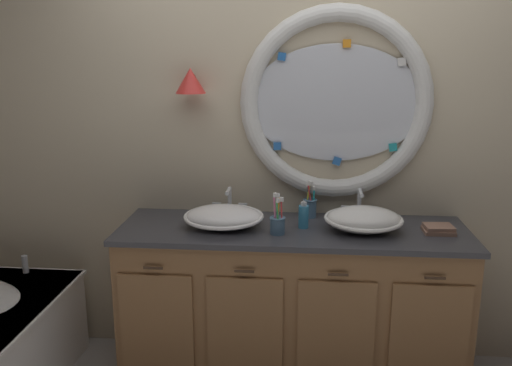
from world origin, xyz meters
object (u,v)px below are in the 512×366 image
object	(u,v)px
sink_basin_right	(363,219)
toothbrush_holder_left	(278,223)
toothbrush_holder_right	(310,207)
soap_dispenser	(303,216)
sink_basin_left	(224,217)
folded_hand_towel	(439,229)

from	to	relation	value
sink_basin_right	toothbrush_holder_left	world-z (taller)	toothbrush_holder_left
toothbrush_holder_right	soap_dispenser	size ratio (longest dim) A/B	1.41
sink_basin_left	soap_dispenser	bearing A→B (deg)	4.49
sink_basin_left	toothbrush_holder_right	size ratio (longest dim) A/B	2.02
sink_basin_left	toothbrush_holder_right	bearing A→B (deg)	26.15
sink_basin_right	toothbrush_holder_right	distance (m)	0.36
sink_basin_left	folded_hand_towel	world-z (taller)	sink_basin_left
toothbrush_holder_left	folded_hand_towel	world-z (taller)	toothbrush_holder_left
sink_basin_left	sink_basin_right	xyz separation A→B (m)	(0.75, 0.00, 0.01)
toothbrush_holder_left	toothbrush_holder_right	distance (m)	0.35
sink_basin_right	toothbrush_holder_right	size ratio (longest dim) A/B	1.93
sink_basin_left	sink_basin_right	size ratio (longest dim) A/B	1.05
sink_basin_right	toothbrush_holder_right	xyz separation A→B (m)	(-0.28, 0.23, -0.00)
toothbrush_holder_left	toothbrush_holder_right	xyz separation A→B (m)	(0.17, 0.31, 0.01)
toothbrush_holder_left	soap_dispenser	bearing A→B (deg)	40.01
sink_basin_right	folded_hand_towel	world-z (taller)	sink_basin_right
toothbrush_holder_left	sink_basin_left	bearing A→B (deg)	165.02
sink_basin_left	toothbrush_holder_left	bearing A→B (deg)	-14.98
sink_basin_left	toothbrush_holder_right	xyz separation A→B (m)	(0.47, 0.23, 0.00)
toothbrush_holder_left	folded_hand_towel	xyz separation A→B (m)	(0.85, 0.09, -0.04)
sink_basin_right	soap_dispenser	xyz separation A→B (m)	(-0.32, 0.03, -0.00)
folded_hand_towel	sink_basin_left	bearing A→B (deg)	-179.30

